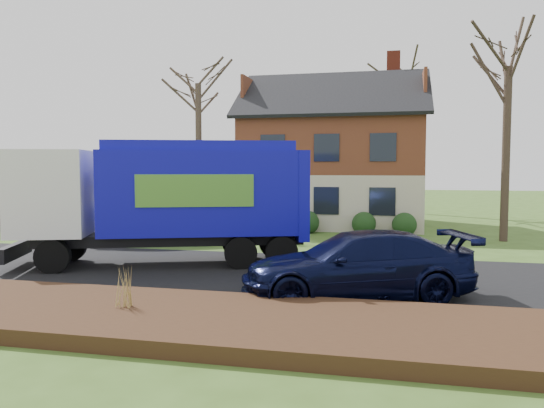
# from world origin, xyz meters

# --- Properties ---
(ground) EXTENTS (120.00, 120.00, 0.00)m
(ground) POSITION_xyz_m (0.00, 0.00, 0.00)
(ground) COLOR #38531B
(ground) RESTS_ON ground
(road) EXTENTS (80.00, 7.00, 0.02)m
(road) POSITION_xyz_m (0.00, 0.00, 0.01)
(road) COLOR black
(road) RESTS_ON ground
(mulch_verge) EXTENTS (80.00, 3.50, 0.30)m
(mulch_verge) POSITION_xyz_m (0.00, -5.30, 0.15)
(mulch_verge) COLOR black
(mulch_verge) RESTS_ON ground
(main_house) EXTENTS (12.95, 8.95, 9.26)m
(main_house) POSITION_xyz_m (1.49, 13.91, 4.03)
(main_house) COLOR beige
(main_house) RESTS_ON ground
(ranch_house) EXTENTS (9.80, 8.20, 3.70)m
(ranch_house) POSITION_xyz_m (-12.00, 13.00, 1.81)
(ranch_house) COLOR #963520
(ranch_house) RESTS_ON ground
(garbage_truck) EXTENTS (9.35, 5.34, 3.88)m
(garbage_truck) POSITION_xyz_m (-1.77, 0.76, 2.24)
(garbage_truck) COLOR black
(garbage_truck) RESTS_ON ground
(silver_sedan) EXTENTS (5.22, 3.09, 1.63)m
(silver_sedan) POSITION_xyz_m (-4.34, 4.87, 0.81)
(silver_sedan) COLOR #ACAFB4
(silver_sedan) RESTS_ON ground
(navy_wagon) EXTENTS (5.85, 3.83, 1.58)m
(navy_wagon) POSITION_xyz_m (4.26, -2.26, 0.79)
(navy_wagon) COLOR black
(navy_wagon) RESTS_ON ground
(tree_front_west) EXTENTS (3.33, 3.33, 9.90)m
(tree_front_west) POSITION_xyz_m (-4.20, 9.76, 8.16)
(tree_front_west) COLOR #46372A
(tree_front_west) RESTS_ON ground
(tree_front_east) EXTENTS (3.70, 3.70, 10.27)m
(tree_front_east) POSITION_xyz_m (9.60, 8.81, 8.35)
(tree_front_east) COLOR #3E2F25
(tree_front_east) RESTS_ON ground
(tree_back) EXTENTS (3.82, 3.82, 12.11)m
(tree_back) POSITION_xyz_m (5.81, 22.28, 10.09)
(tree_back) COLOR #3A3123
(tree_back) RESTS_ON ground
(grass_clump_mid) EXTENTS (0.31, 0.25, 0.85)m
(grass_clump_mid) POSITION_xyz_m (-0.09, -5.22, 0.73)
(grass_clump_mid) COLOR #A28647
(grass_clump_mid) RESTS_ON mulch_verge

